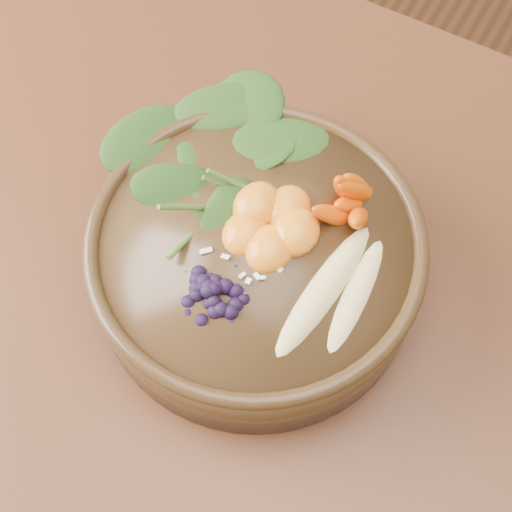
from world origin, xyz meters
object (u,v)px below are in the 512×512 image
Objects in this scene: carrot_cluster at (366,184)px; blueberry_pile at (212,282)px; dining_table at (447,481)px; mandarin_cluster at (271,217)px; kale_heap at (258,152)px; stoneware_bowl at (256,261)px; banana_halves at (342,284)px.

blueberry_pile is at bearing -109.55° from carrot_cluster.
blueberry_pile reaches higher than dining_table.
blueberry_pile is (-0.01, -0.08, 0.00)m from mandarin_cluster.
carrot_cluster is (0.10, 0.00, 0.02)m from kale_heap.
carrot_cluster is at bearing 61.94° from blueberry_pile.
carrot_cluster reaches higher than kale_heap.
kale_heap is 0.06m from mandarin_cluster.
blueberry_pile is (0.03, -0.13, -0.00)m from kale_heap.
carrot_cluster is at bearing 47.80° from stoneware_bowl.
banana_halves is at bearing -32.06° from kale_heap.
stoneware_bowl is 0.10m from kale_heap.
dining_table is 0.32m from blueberry_pile.
blueberry_pile is (-0.09, -0.05, 0.01)m from banana_halves.
blueberry_pile is at bearing -76.71° from kale_heap.
stoneware_bowl is at bearing -104.85° from mandarin_cluster.
blueberry_pile is (-0.25, -0.01, 0.19)m from dining_table.
dining_table is 0.31m from carrot_cluster.
blueberry_pile is at bearing -141.51° from banana_halves.
kale_heap is at bearing 118.36° from stoneware_bowl.
carrot_cluster reaches higher than banana_halves.
mandarin_cluster is 0.08m from blueberry_pile.
kale_heap is (-0.04, 0.07, 0.06)m from stoneware_bowl.
dining_table is 0.28m from stoneware_bowl.
kale_heap reaches higher than blueberry_pile.
kale_heap is at bearing 129.70° from mandarin_cluster.
stoneware_bowl is 3.15× the size of mandarin_cluster.
banana_halves is at bearing -5.77° from stoneware_bowl.
kale_heap is 1.19× the size of banana_halves.
kale_heap reaches higher than dining_table.
mandarin_cluster is at bearing -50.30° from kale_heap.
stoneware_bowl is 1.53× the size of kale_heap.
kale_heap is (-0.28, 0.12, 0.20)m from dining_table.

